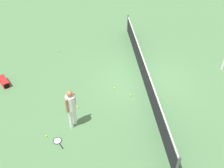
# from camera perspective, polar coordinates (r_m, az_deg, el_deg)

# --- Properties ---
(ground_plane) EXTENTS (40.00, 40.00, 0.00)m
(ground_plane) POSITION_cam_1_polar(r_m,az_deg,el_deg) (11.90, 7.08, 0.79)
(ground_plane) COLOR #4C7A4C
(court_net) EXTENTS (10.09, 0.09, 1.07)m
(court_net) POSITION_cam_1_polar(r_m,az_deg,el_deg) (11.60, 7.28, 2.74)
(court_net) COLOR #4C4C51
(court_net) RESTS_ON ground_plane
(player_near_side) EXTENTS (0.47, 0.47, 1.70)m
(player_near_side) POSITION_cam_1_polar(r_m,az_deg,el_deg) (9.18, -9.23, -4.88)
(player_near_side) COLOR white
(player_near_side) RESTS_ON ground_plane
(tennis_racket_near_player) EXTENTS (0.59, 0.45, 0.03)m
(tennis_racket_near_player) POSITION_cam_1_polar(r_m,az_deg,el_deg) (9.47, -12.16, -12.52)
(tennis_racket_near_player) COLOR black
(tennis_racket_near_player) RESTS_ON ground_plane
(tennis_ball_near_player) EXTENTS (0.07, 0.07, 0.07)m
(tennis_ball_near_player) POSITION_cam_1_polar(r_m,az_deg,el_deg) (10.98, 4.32, -2.57)
(tennis_ball_near_player) COLOR #C6E033
(tennis_ball_near_player) RESTS_ON ground_plane
(tennis_ball_by_net) EXTENTS (0.07, 0.07, 0.07)m
(tennis_ball_by_net) POSITION_cam_1_polar(r_m,az_deg,el_deg) (14.23, -12.12, 7.31)
(tennis_ball_by_net) COLOR #C6E033
(tennis_ball_by_net) RESTS_ON ground_plane
(tennis_ball_midcourt) EXTENTS (0.07, 0.07, 0.07)m
(tennis_ball_midcourt) POSITION_cam_1_polar(r_m,az_deg,el_deg) (11.33, 0.61, -0.91)
(tennis_ball_midcourt) COLOR #C6E033
(tennis_ball_midcourt) RESTS_ON ground_plane
(tennis_ball_baseline) EXTENTS (0.07, 0.07, 0.07)m
(tennis_ball_baseline) POSITION_cam_1_polar(r_m,az_deg,el_deg) (10.51, -7.76, -5.19)
(tennis_ball_baseline) COLOR #C6E033
(tennis_ball_baseline) RESTS_ON ground_plane
(tennis_ball_stray_left) EXTENTS (0.07, 0.07, 0.07)m
(tennis_ball_stray_left) POSITION_cam_1_polar(r_m,az_deg,el_deg) (9.69, -14.61, -11.28)
(tennis_ball_stray_left) COLOR #C6E033
(tennis_ball_stray_left) RESTS_ON ground_plane
(equipment_bag) EXTENTS (0.83, 0.65, 0.28)m
(equipment_bag) POSITION_cam_1_polar(r_m,az_deg,el_deg) (12.51, -23.16, 0.42)
(equipment_bag) COLOR #B21E1E
(equipment_bag) RESTS_ON ground_plane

